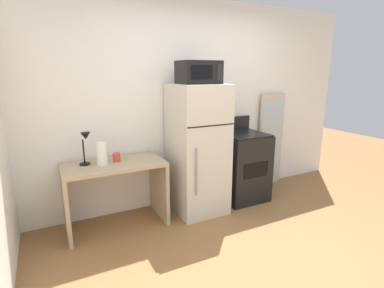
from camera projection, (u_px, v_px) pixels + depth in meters
ground_plane at (276, 262)px, 2.74m from camera, size 12.00×12.00×0.00m
wall_back_white at (193, 104)px, 3.89m from camera, size 5.00×0.10×2.60m
desk at (115, 183)px, 3.27m from camera, size 1.08×0.57×0.75m
desk_lamp at (85, 143)px, 3.08m from camera, size 0.14×0.12×0.35m
paper_towel_roll at (102, 154)px, 3.12m from camera, size 0.11×0.11×0.24m
coffee_mug at (117, 157)px, 3.26m from camera, size 0.08×0.08×0.09m
refrigerator at (197, 149)px, 3.61m from camera, size 0.60×0.68×1.58m
microwave at (199, 72)px, 3.37m from camera, size 0.46×0.35×0.26m
oven_range at (242, 166)px, 4.02m from camera, size 0.59×0.61×1.10m
leaning_mirror at (270, 140)px, 4.50m from camera, size 0.44×0.03×1.40m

